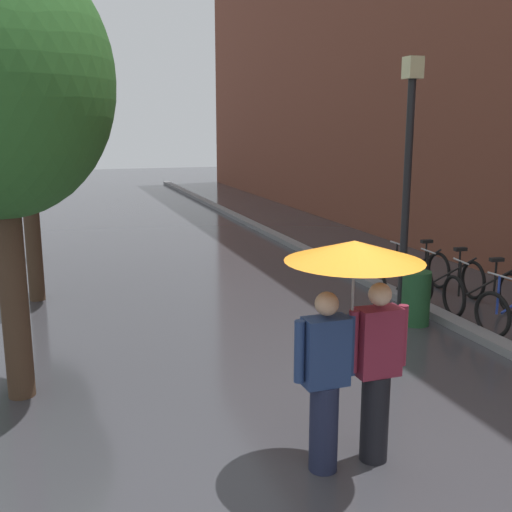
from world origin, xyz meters
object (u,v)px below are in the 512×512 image
object	(u,v)px
street_tree_2	(21,84)
parked_bicycle_2	(448,280)
parked_bicycle_3	(416,271)
couple_under_umbrella	(353,314)
street_tree_1	(23,107)
litter_bin	(416,298)
street_lamp_post	(408,170)
parked_bicycle_1	(483,293)

from	to	relation	value
street_tree_2	parked_bicycle_2	xyz separation A→B (m)	(7.04, -6.06, -3.57)
parked_bicycle_3	couple_under_umbrella	distance (m)	6.52
parked_bicycle_3	street_tree_2	bearing A→B (deg)	142.70
street_tree_1	litter_bin	xyz separation A→B (m)	(5.65, -3.32, -2.93)
parked_bicycle_2	litter_bin	xyz separation A→B (m)	(-1.26, -0.94, 0.05)
street_tree_1	parked_bicycle_2	size ratio (longest dim) A/B	4.17
parked_bicycle_2	street_lamp_post	size ratio (longest dim) A/B	0.28
parked_bicycle_3	parked_bicycle_2	bearing A→B (deg)	-79.95
couple_under_umbrella	street_lamp_post	size ratio (longest dim) A/B	0.52
street_tree_2	parked_bicycle_1	size ratio (longest dim) A/B	4.57
parked_bicycle_2	parked_bicycle_1	bearing A→B (deg)	-88.30
parked_bicycle_1	parked_bicycle_3	world-z (taller)	same
litter_bin	street_lamp_post	bearing A→B (deg)	104.05
street_tree_1	couple_under_umbrella	bearing A→B (deg)	-67.12
parked_bicycle_1	street_lamp_post	xyz separation A→B (m)	(-1.37, 0.26, 2.01)
street_tree_1	street_tree_2	world-z (taller)	street_tree_2
couple_under_umbrella	litter_bin	bearing A→B (deg)	49.47
parked_bicycle_2	litter_bin	distance (m)	1.57
street_tree_1	parked_bicycle_1	distance (m)	8.23
couple_under_umbrella	litter_bin	world-z (taller)	couple_under_umbrella
parked_bicycle_1	litter_bin	bearing A→B (deg)	-178.00
parked_bicycle_2	street_tree_1	bearing A→B (deg)	160.96
parked_bicycle_3	couple_under_umbrella	size ratio (longest dim) A/B	0.52
street_tree_2	street_lamp_post	bearing A→B (deg)	-49.58
street_lamp_post	couple_under_umbrella	bearing A→B (deg)	-127.33
street_tree_1	street_lamp_post	world-z (taller)	street_tree_1
street_tree_2	parked_bicycle_1	xyz separation A→B (m)	(7.07, -6.95, -3.57)
parked_bicycle_1	parked_bicycle_3	size ratio (longest dim) A/B	1.06
litter_bin	parked_bicycle_2	bearing A→B (deg)	36.57
parked_bicycle_1	litter_bin	size ratio (longest dim) A/B	1.36
street_tree_1	litter_bin	distance (m)	7.18
parked_bicycle_2	litter_bin	bearing A→B (deg)	-143.43
street_lamp_post	street_tree_2	bearing A→B (deg)	130.42
street_tree_1	parked_bicycle_2	distance (m)	7.90
parked_bicycle_2	street_lamp_post	bearing A→B (deg)	-154.64
litter_bin	parked_bicycle_3	bearing A→B (deg)	57.25
street_tree_1	parked_bicycle_2	world-z (taller)	street_tree_1
street_tree_1	parked_bicycle_1	xyz separation A→B (m)	(6.94, -3.28, -2.98)
parked_bicycle_2	street_tree_2	bearing A→B (deg)	139.29
parked_bicycle_1	parked_bicycle_3	bearing A→B (deg)	95.69
parked_bicycle_1	parked_bicycle_2	bearing A→B (deg)	91.70
parked_bicycle_3	street_tree_1	bearing A→B (deg)	166.86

